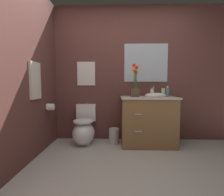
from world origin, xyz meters
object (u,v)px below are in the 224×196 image
Objects in this scene: vanity_cabinet at (148,120)px; flower_vase at (135,85)px; lotion_bottle at (152,93)px; wall_poster at (86,74)px; trash_bin at (114,136)px; wall_mirror at (146,63)px; soap_bottle at (167,92)px; hanging_towel at (35,81)px; toilet at (84,130)px; toilet_paper_roll at (50,107)px; hand_wash_bottle at (163,92)px.

vanity_cabinet is 1.83× the size of flower_vase.
wall_poster is at bearing 165.68° from lotion_bottle.
flower_vase is at bearing -172.79° from lotion_bottle.
trash_bin is 0.34× the size of wall_mirror.
hanging_towel reaches higher than soap_bottle.
flower_vase reaches higher than soap_bottle.
flower_vase reaches higher than lotion_bottle.
wall_mirror is (1.12, 0.27, 1.21)m from toilet.
vanity_cabinet is 1.89m from hanging_towel.
flower_vase is 3.75× the size of lotion_bottle.
wall_poster is 1.13m from wall_mirror.
toilet is at bearing 178.65° from vanity_cabinet.
lotion_bottle is at bearing -14.32° from wall_poster.
wall_mirror is at bearing 13.47° from toilet.
soap_bottle is at bearing 8.59° from toilet_paper_roll.
toilet_paper_roll is (-1.89, -0.20, -0.24)m from hand_wash_bottle.
hanging_towel is 0.56m from toilet_paper_roll.
vanity_cabinet is 0.48m from lotion_bottle.
vanity_cabinet is 6.85× the size of lotion_bottle.
wall_mirror is at bearing 55.16° from flower_vase.
toilet is 1.63m from soap_bottle.
trash_bin is 1.20m from toilet_paper_roll.
wall_poster is (-1.12, 0.29, 0.82)m from vanity_cabinet.
vanity_cabinet is 3.75× the size of trash_bin.
vanity_cabinet reaches higher than hand_wash_bottle.
toilet_paper_roll is (-1.99, -0.30, -0.24)m from soap_bottle.
soap_bottle is 2.16m from hanging_towel.
soap_bottle reaches higher than toilet_paper_roll.
toilet_paper_roll is at bearing -171.41° from soap_bottle.
wall_mirror is 1.91m from hanging_towel.
vanity_cabinet is at bearing -4.65° from trash_bin.
soap_bottle is 1.23m from trash_bin.
toilet_paper_roll reaches higher than trash_bin.
hand_wash_bottle is (0.26, 0.03, 0.48)m from vanity_cabinet.
flower_vase is 3.08× the size of soap_bottle.
wall_poster is at bearing 42.10° from toilet_paper_roll.
trash_bin is (-0.85, 0.02, -0.78)m from hand_wash_bottle.
flower_vase is at bearing 18.67° from hanging_towel.
soap_bottle is at bearing 4.04° from toilet.
wall_poster is at bearing 55.50° from hanging_towel.
toilet_paper_roll is (-1.04, -0.22, 0.54)m from trash_bin.
soap_bottle reaches higher than toilet.
vanity_cabinet is 1.06m from wall_mirror.
wall_mirror reaches higher than flower_vase.
wall_mirror is at bearing 22.72° from trash_bin.
toilet is 1.56× the size of wall_poster.
toilet_paper_roll is (-1.40, -0.13, -0.36)m from flower_vase.
soap_bottle is at bearing 20.04° from vanity_cabinet.
trash_bin is 1.57m from hanging_towel.
wall_poster is at bearing 165.29° from vanity_cabinet.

